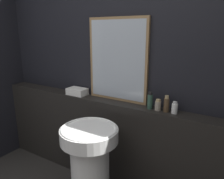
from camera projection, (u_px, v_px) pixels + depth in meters
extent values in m
cube|color=black|center=(117.00, 68.00, 2.21)|extent=(8.00, 0.06, 2.50)
cube|color=black|center=(111.00, 143.00, 2.31)|extent=(2.97, 0.18, 0.93)
cylinder|color=white|center=(90.00, 177.00, 1.93)|extent=(0.33, 0.33, 0.71)
cylinder|color=white|center=(89.00, 135.00, 1.83)|extent=(0.49, 0.49, 0.11)
torus|color=white|center=(89.00, 129.00, 1.81)|extent=(0.48, 0.48, 0.02)
cube|color=#937047|center=(118.00, 60.00, 2.13)|extent=(0.64, 0.03, 0.81)
cube|color=#B2BCC6|center=(117.00, 60.00, 2.13)|extent=(0.59, 0.02, 0.76)
cube|color=white|center=(77.00, 91.00, 2.41)|extent=(0.22, 0.14, 0.07)
cylinder|color=#2D4C3D|center=(150.00, 102.00, 1.97)|extent=(0.05, 0.05, 0.13)
cylinder|color=black|center=(150.00, 93.00, 1.95)|extent=(0.03, 0.03, 0.03)
cylinder|color=gray|center=(158.00, 106.00, 1.93)|extent=(0.06, 0.06, 0.08)
cylinder|color=tan|center=(158.00, 100.00, 1.92)|extent=(0.04, 0.04, 0.02)
cylinder|color=#4C3823|center=(166.00, 105.00, 1.89)|extent=(0.05, 0.05, 0.12)
cylinder|color=tan|center=(167.00, 97.00, 1.87)|extent=(0.03, 0.03, 0.03)
cylinder|color=white|center=(175.00, 109.00, 1.86)|extent=(0.05, 0.05, 0.09)
cylinder|color=silver|center=(175.00, 103.00, 1.84)|extent=(0.04, 0.04, 0.02)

